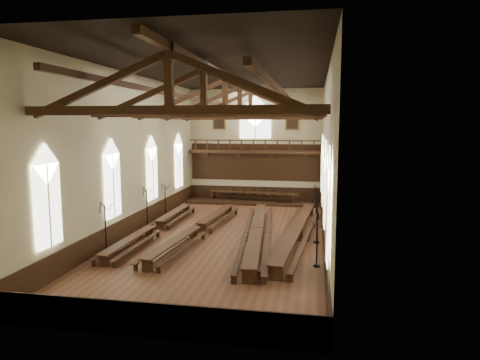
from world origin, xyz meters
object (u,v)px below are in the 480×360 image
object	(u,v)px
refectory_row_d	(297,230)
dais	(252,201)
refectory_row_a	(155,226)
refectory_row_b	(198,228)
candelabrum_left_far	(165,207)
refectory_row_c	(256,231)
high_table	(252,193)
candelabrum_right_mid	(317,230)
candelabrum_right_far	(316,209)
candelabrum_left_near	(106,238)
candelabrum_left_mid	(147,215)
candelabrum_right_near	(317,253)

from	to	relation	value
refectory_row_d	dais	bearing A→B (deg)	110.91
refectory_row_a	dais	distance (m)	12.54
refectory_row_b	candelabrum_left_far	distance (m)	6.27
refectory_row_c	high_table	size ratio (longest dim) A/B	1.88
refectory_row_c	candelabrum_right_mid	size ratio (longest dim) A/B	5.75
refectory_row_c	dais	bearing A→B (deg)	99.40
candelabrum_right_far	high_table	bearing A→B (deg)	134.49
candelabrum_left_far	high_table	bearing A→B (deg)	51.18
refectory_row_d	candelabrum_left_near	world-z (taller)	candelabrum_left_near
refectory_row_c	candelabrum_left_mid	size ratio (longest dim) A/B	5.32
candelabrum_left_near	candelabrum_left_mid	size ratio (longest dim) A/B	0.99
candelabrum_right_mid	candelabrum_right_near	bearing A→B (deg)	-90.00
candelabrum_left_near	high_table	bearing A→B (deg)	71.00
dais	refectory_row_b	bearing A→B (deg)	-98.00
candelabrum_left_mid	candelabrum_right_far	size ratio (longest dim) A/B	1.12
dais	candelabrum_right_near	world-z (taller)	candelabrum_right_near
refectory_row_a	refectory_row_b	distance (m)	2.89
candelabrum_left_far	refectory_row_a	bearing A→B (deg)	-78.09
refectory_row_d	dais	size ratio (longest dim) A/B	1.31
refectory_row_b	high_table	bearing A→B (deg)	82.00
refectory_row_c	candelabrum_left_near	bearing A→B (deg)	-152.37
candelabrum_right_far	refectory_row_b	bearing A→B (deg)	-139.46
refectory_row_a	candelabrum_right_mid	distance (m)	10.11
refectory_row_d	candelabrum_left_mid	xyz separation A→B (m)	(-9.95, 1.11, 0.27)
refectory_row_c	candelabrum_right_far	size ratio (longest dim) A/B	5.93
dais	candelabrum_right_near	xyz separation A→B (m)	(5.55, -16.34, 0.60)
refectory_row_b	candelabrum_right_mid	world-z (taller)	candelabrum_right_mid
high_table	candelabrum_right_far	size ratio (longest dim) A/B	3.16
candelabrum_left_near	candelabrum_left_mid	distance (m)	5.72
candelabrum_right_near	candelabrum_right_mid	xyz separation A→B (m)	(0.00, 4.24, 0.09)
refectory_row_a	candelabrum_left_mid	xyz separation A→B (m)	(-1.01, 1.27, 0.37)
candelabrum_left_near	candelabrum_right_near	size ratio (longest dim) A/B	1.21
refectory_row_d	candelabrum_left_near	bearing A→B (deg)	-155.14
candelabrum_right_near	candelabrum_left_near	bearing A→B (deg)	178.86
refectory_row_a	refectory_row_d	bearing A→B (deg)	1.07
high_table	candelabrum_right_near	xyz separation A→B (m)	(5.55, -16.34, -0.13)
refectory_row_a	candelabrum_right_mid	world-z (taller)	candelabrum_right_mid
refectory_row_c	candelabrum_left_near	xyz separation A→B (m)	(-7.56, -3.96, 0.27)
refectory_row_d	candelabrum_right_near	world-z (taller)	candelabrum_right_near
refectory_row_b	candelabrum_left_near	xyz separation A→B (m)	(-3.89, -4.31, 0.33)
candelabrum_left_near	candelabrum_right_far	world-z (taller)	candelabrum_left_near
candelabrum_left_mid	refectory_row_c	bearing A→B (deg)	-13.07
high_table	refectory_row_b	bearing A→B (deg)	-98.00
refectory_row_c	candelabrum_right_mid	world-z (taller)	candelabrum_right_mid
refectory_row_d	candelabrum_right_near	xyz separation A→B (m)	(1.15, -4.83, 0.12)
high_table	candelabrum_right_near	size ratio (longest dim) A/B	3.45
refectory_row_d	candelabrum_right_far	size ratio (longest dim) A/B	5.97
high_table	candelabrum_right_far	distance (m)	7.92
dais	candelabrum_left_near	distance (m)	17.07
candelabrum_right_near	candelabrum_right_mid	world-z (taller)	candelabrum_right_mid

